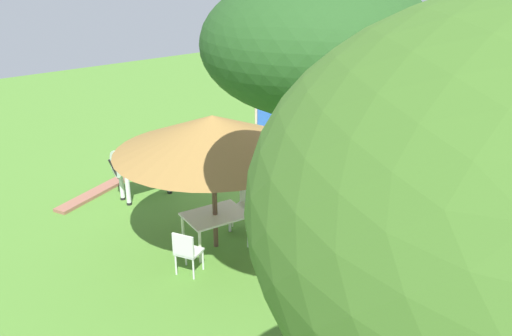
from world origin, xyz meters
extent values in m
plane|color=#4C7E2D|center=(0.00, 0.00, 0.00)|extent=(36.00, 36.00, 0.00)
cylinder|color=brown|center=(2.79, 1.41, 1.05)|extent=(0.10, 0.10, 2.10)
cone|color=olive|center=(2.79, 1.41, 2.47)|extent=(3.85, 3.85, 0.73)
cube|color=silver|center=(2.79, 1.41, 0.72)|extent=(1.33, 1.04, 0.04)
cylinder|color=silver|center=(2.29, 1.87, 0.35)|extent=(0.06, 0.06, 0.70)
cylinder|color=silver|center=(3.39, 1.73, 0.35)|extent=(0.06, 0.06, 0.70)
cylinder|color=silver|center=(2.19, 1.09, 0.35)|extent=(0.06, 0.06, 0.70)
cylinder|color=silver|center=(3.30, 0.96, 0.35)|extent=(0.06, 0.06, 0.70)
cube|color=silver|center=(3.74, 1.89, 0.45)|extent=(0.57, 0.58, 0.04)
cube|color=silver|center=(3.91, 1.98, 0.68)|extent=(0.24, 0.41, 0.45)
cylinder|color=silver|center=(3.67, 1.64, 0.23)|extent=(0.04, 0.04, 0.45)
cylinder|color=silver|center=(3.49, 1.98, 0.23)|extent=(0.04, 0.04, 0.45)
cylinder|color=silver|center=(3.99, 1.81, 0.23)|extent=(0.04, 0.04, 0.45)
cylinder|color=silver|center=(3.81, 2.14, 0.23)|extent=(0.04, 0.04, 0.45)
cube|color=silver|center=(1.78, 1.06, 0.45)|extent=(0.54, 0.55, 0.04)
cube|color=silver|center=(1.60, 1.00, 0.68)|extent=(0.18, 0.43, 0.45)
cylinder|color=silver|center=(1.89, 1.30, 0.23)|extent=(0.04, 0.04, 0.45)
cylinder|color=silver|center=(2.02, 0.94, 0.23)|extent=(0.04, 0.04, 0.45)
cylinder|color=silver|center=(1.55, 1.19, 0.23)|extent=(0.04, 0.04, 0.45)
cylinder|color=silver|center=(1.68, 0.83, 0.23)|extent=(0.04, 0.04, 0.45)
cylinder|color=black|center=(1.56, 2.43, 0.43)|extent=(0.12, 0.12, 0.86)
cylinder|color=black|center=(1.41, 2.43, 0.43)|extent=(0.12, 0.12, 0.86)
cube|color=#3A936C|center=(1.48, 2.43, 1.16)|extent=(0.47, 0.23, 0.61)
cylinder|color=#E1AD8A|center=(1.74, 2.42, 1.18)|extent=(0.09, 0.09, 0.57)
cylinder|color=#E1AD8A|center=(1.22, 2.44, 1.18)|extent=(0.09, 0.09, 0.57)
sphere|color=#E1AD8A|center=(1.48, 2.43, 1.60)|extent=(0.23, 0.23, 0.23)
cylinder|color=black|center=(-1.67, -2.21, 0.44)|extent=(0.13, 0.13, 0.88)
cylinder|color=black|center=(-1.54, -2.30, 0.44)|extent=(0.13, 0.13, 0.88)
cube|color=#2550AD|center=(-1.60, -2.25, 1.19)|extent=(0.51, 0.45, 0.62)
cylinder|color=beige|center=(-1.82, -2.10, 1.21)|extent=(0.09, 0.09, 0.58)
cylinder|color=beige|center=(-1.39, -2.41, 1.21)|extent=(0.09, 0.09, 0.58)
sphere|color=beige|center=(-1.60, -2.25, 1.64)|extent=(0.24, 0.24, 0.24)
cube|color=#D4403E|center=(-0.12, -1.24, 0.22)|extent=(0.64, 0.62, 0.03)
cube|color=white|center=(0.15, -1.29, 0.44)|extent=(0.64, 0.62, 0.30)
cube|color=beige|center=(-0.11, -1.50, 0.11)|extent=(0.60, 0.16, 0.22)
cube|color=beige|center=(-0.01, -0.99, 0.11)|extent=(0.60, 0.16, 0.22)
cylinder|color=silver|center=(-3.19, -0.55, 1.04)|extent=(1.45, 1.75, 0.61)
cylinder|color=black|center=(-3.00, -0.84, 1.04)|extent=(0.56, 0.41, 0.62)
cylinder|color=black|center=(-3.36, -0.30, 1.04)|extent=(0.56, 0.41, 0.62)
cylinder|color=silver|center=(-3.66, 0.15, 1.22)|extent=(0.52, 0.59, 0.48)
cube|color=silver|center=(-3.81, 0.39, 1.38)|extent=(0.37, 0.43, 0.20)
cube|color=black|center=(-3.91, 0.53, 1.35)|extent=(0.17, 0.17, 0.12)
cube|color=black|center=(-3.66, 0.15, 1.42)|extent=(0.24, 0.33, 0.28)
cylinder|color=silver|center=(-3.68, -0.11, 0.41)|extent=(0.11, 0.11, 0.81)
cylinder|color=black|center=(-3.68, -0.11, 0.03)|extent=(0.13, 0.13, 0.06)
cylinder|color=silver|center=(-3.40, 0.08, 0.41)|extent=(0.11, 0.11, 0.81)
cylinder|color=black|center=(-3.40, 0.08, 0.03)|extent=(0.13, 0.13, 0.06)
cylinder|color=silver|center=(-2.97, -1.18, 0.41)|extent=(0.11, 0.11, 0.81)
cylinder|color=black|center=(-2.97, -1.18, 0.03)|extent=(0.13, 0.13, 0.06)
cylinder|color=silver|center=(-2.69, -1.00, 0.41)|extent=(0.11, 0.11, 0.81)
cylinder|color=black|center=(-2.69, -1.00, 0.03)|extent=(0.13, 0.13, 0.06)
cylinder|color=black|center=(-2.69, -1.30, 0.94)|extent=(0.17, 0.22, 0.53)
cylinder|color=silver|center=(-0.50, 1.43, 0.99)|extent=(0.97, 1.55, 0.66)
cylinder|color=black|center=(-0.56, 1.71, 0.99)|extent=(0.68, 0.23, 0.68)
cylinder|color=black|center=(-0.44, 1.18, 0.99)|extent=(0.68, 0.23, 0.68)
cylinder|color=silver|center=(-0.34, 0.73, 1.17)|extent=(0.41, 0.59, 0.50)
cube|color=silver|center=(-0.27, 0.46, 1.33)|extent=(0.27, 0.43, 0.20)
cube|color=black|center=(-0.23, 0.28, 1.30)|extent=(0.14, 0.14, 0.12)
cube|color=black|center=(-0.34, 0.73, 1.37)|extent=(0.12, 0.37, 0.28)
cylinder|color=silver|center=(-0.20, 0.94, 0.37)|extent=(0.11, 0.11, 0.74)
cylinder|color=black|center=(-0.20, 0.94, 0.03)|extent=(0.13, 0.13, 0.06)
cylinder|color=silver|center=(-0.55, 0.86, 0.37)|extent=(0.11, 0.11, 0.74)
cylinder|color=black|center=(-0.55, 0.86, 0.03)|extent=(0.13, 0.13, 0.06)
cylinder|color=silver|center=(-0.44, 2.00, 0.37)|extent=(0.11, 0.11, 0.74)
cylinder|color=black|center=(-0.44, 2.00, 0.03)|extent=(0.13, 0.13, 0.06)
cylinder|color=silver|center=(-0.80, 1.92, 0.37)|extent=(0.11, 0.11, 0.74)
cylinder|color=black|center=(-0.80, 1.92, 0.03)|extent=(0.13, 0.13, 0.06)
cylinder|color=black|center=(-0.67, 2.18, 0.89)|extent=(0.10, 0.24, 0.53)
cylinder|color=silver|center=(2.74, -1.69, 1.02)|extent=(1.47, 0.71, 0.66)
cylinder|color=black|center=(3.03, -1.70, 1.02)|extent=(0.10, 0.68, 0.67)
cylinder|color=black|center=(2.48, -1.68, 1.02)|extent=(0.10, 0.68, 0.67)
cylinder|color=silver|center=(2.01, -1.66, 1.20)|extent=(0.55, 0.32, 0.50)
cube|color=silver|center=(1.73, -1.66, 1.36)|extent=(0.41, 0.19, 0.20)
cube|color=black|center=(1.55, -1.65, 1.33)|extent=(0.12, 0.12, 0.12)
cube|color=black|center=(2.01, -1.66, 1.40)|extent=(0.37, 0.05, 0.28)
cylinder|color=silver|center=(2.18, -1.85, 0.39)|extent=(0.11, 0.11, 0.78)
cylinder|color=black|center=(2.18, -1.85, 0.03)|extent=(0.13, 0.13, 0.06)
cylinder|color=silver|center=(2.19, -1.49, 0.39)|extent=(0.11, 0.11, 0.78)
cylinder|color=black|center=(2.19, -1.49, 0.03)|extent=(0.13, 0.13, 0.06)
cylinder|color=silver|center=(3.29, -1.89, 0.39)|extent=(0.11, 0.11, 0.78)
cylinder|color=black|center=(3.29, -1.89, 0.03)|extent=(0.13, 0.13, 0.06)
cylinder|color=silver|center=(3.30, -1.53, 0.39)|extent=(0.11, 0.11, 0.78)
cylinder|color=black|center=(3.30, -1.53, 0.03)|extent=(0.13, 0.13, 0.06)
cylinder|color=black|center=(3.52, -1.71, 0.92)|extent=(0.24, 0.06, 0.53)
cylinder|color=#443E21|center=(3.45, 4.77, 1.92)|extent=(0.17, 0.17, 3.84)
ellipsoid|color=#214A1C|center=(3.45, 4.77, 4.64)|extent=(2.94, 2.94, 1.76)
cube|color=#915B48|center=(3.52, -2.69, 0.04)|extent=(2.71, 1.45, 0.08)
camera|label=1|loc=(8.26, 9.49, 5.71)|focal=37.56mm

